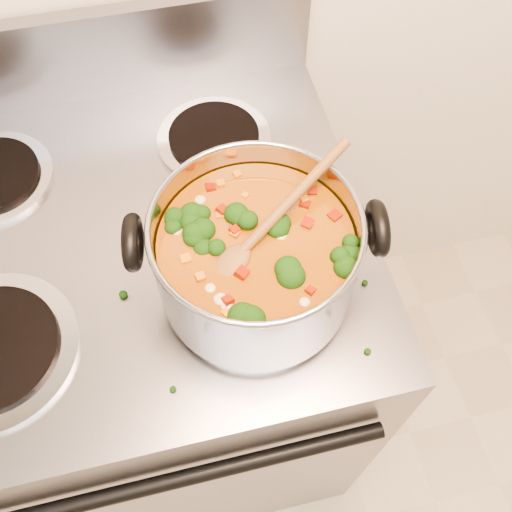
{
  "coord_description": "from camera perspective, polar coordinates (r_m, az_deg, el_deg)",
  "views": [
    {
      "loc": [
        0.04,
        0.65,
        1.65
      ],
      "look_at": [
        0.13,
        1.02,
        1.01
      ],
      "focal_mm": 40.0,
      "sensor_mm": 36.0,
      "label": 1
    }
  ],
  "objects": [
    {
      "name": "electric_range",
      "position": [
        1.3,
        -9.65,
        -8.77
      ],
      "size": [
        0.77,
        0.7,
        1.08
      ],
      "color": "gray",
      "rests_on": "ground"
    },
    {
      "name": "wooden_spoon",
      "position": [
        0.71,
        0.56,
        2.51
      ],
      "size": [
        0.22,
        0.15,
        0.07
      ],
      "rotation": [
        0.0,
        0.0,
        0.57
      ],
      "color": "brown",
      "rests_on": "stockpot"
    },
    {
      "name": "stockpot",
      "position": [
        0.75,
        0.0,
        -0.09
      ],
      "size": [
        0.33,
        0.27,
        0.16
      ],
      "rotation": [
        0.0,
        0.0,
        -0.16
      ],
      "color": "#A5A5AD",
      "rests_on": "electric_range"
    },
    {
      "name": "cooktop_crumbs",
      "position": [
        0.87,
        -0.79,
        2.75
      ],
      "size": [
        0.32,
        0.3,
        0.01
      ],
      "color": "black",
      "rests_on": "electric_range"
    }
  ]
}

